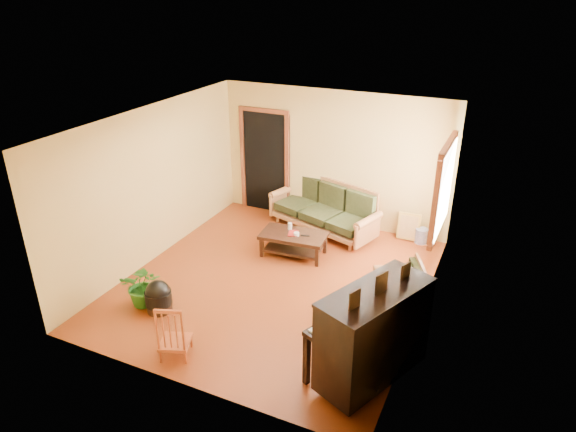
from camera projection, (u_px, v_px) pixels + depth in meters
The scene contains 16 objects.
floor at pixel (276, 282), 8.17m from camera, with size 5.00×5.00×0.00m, color #5F220C.
doorway at pixel (265, 163), 10.34m from camera, with size 1.08×0.16×2.05m, color black.
window at pixel (443, 189), 7.77m from camera, with size 0.12×1.36×1.46m, color white.
sofa at pixel (323, 208), 9.68m from camera, with size 2.14×0.90×0.92m, color brown.
coffee_table at pixel (294, 244), 8.90m from camera, with size 1.12×0.61×0.41m, color black.
armchair at pixel (397, 286), 7.36m from camera, with size 0.73×0.76×0.76m, color brown.
piano at pixel (373, 337), 5.93m from camera, with size 0.84×1.43×1.26m, color black.
footstool at pixel (159, 300), 7.40m from camera, with size 0.38×0.38×0.37m, color black.
red_chair at pixel (174, 329), 6.43m from camera, with size 0.37×0.41×0.79m, color #983C1B.
leaning_frame at pixel (409, 227), 9.39m from camera, with size 0.40×0.09×0.54m, color gold.
ceramic_crock at pixel (421, 236), 9.34m from camera, with size 0.22×0.22×0.28m, color #33429B.
potted_plant at pixel (143, 285), 7.48m from camera, with size 0.59×0.51×0.66m, color #205F1B.
book at pixel (288, 233), 8.82m from camera, with size 0.17×0.23×0.02m, color maroon.
candle at pixel (290, 226), 8.95m from camera, with size 0.07×0.07×0.13m, color silver.
glass_jar at pixel (296, 234), 8.73m from camera, with size 0.10×0.10×0.06m, color white.
remote at pixel (305, 236), 8.74m from camera, with size 0.15×0.04×0.01m, color black.
Camera 1 is at (3.10, -6.25, 4.39)m, focal length 32.00 mm.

